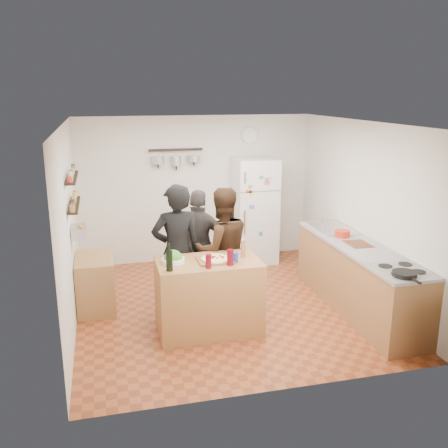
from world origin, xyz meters
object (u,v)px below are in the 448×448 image
object	(u,v)px
skillet	(404,274)
fridge	(254,210)
person_left	(177,252)
side_table	(96,283)
counter_run	(358,278)
wall_clock	(250,135)
red_bowl	(342,233)
prep_island	(209,296)
person_back	(200,245)
salt_canister	(235,257)
salad_bowl	(173,260)
pepper_mill	(243,250)
person_center	(222,250)
wine_bottle	(169,261)

from	to	relation	value
skillet	fridge	xyz separation A→B (m)	(-0.65, 3.45, -0.05)
person_left	side_table	size ratio (longest dim) A/B	2.23
counter_run	wall_clock	bearing A→B (deg)	105.92
skillet	red_bowl	world-z (taller)	red_bowl
prep_island	person_back	size ratio (longest dim) A/B	0.79
person_left	side_table	bearing A→B (deg)	-30.07
salt_canister	skillet	distance (m)	1.92
salad_bowl	pepper_mill	world-z (taller)	pepper_mill
skillet	person_center	bearing A→B (deg)	135.98
skillet	side_table	world-z (taller)	skillet
person_center	side_table	bearing A→B (deg)	-19.10
salt_canister	skillet	bearing A→B (deg)	-28.86
person_center	wall_clock	bearing A→B (deg)	-119.87
salad_bowl	fridge	xyz separation A→B (m)	(1.75, 2.36, -0.04)
salad_bowl	counter_run	bearing A→B (deg)	1.29
person_back	red_bowl	distance (m)	2.01
person_left	red_bowl	xyz separation A→B (m)	(2.34, 0.04, 0.07)
skillet	side_table	distance (m)	3.96
wine_bottle	pepper_mill	bearing A→B (deg)	15.87
salt_canister	side_table	xyz separation A→B (m)	(-1.66, 1.13, -0.60)
red_bowl	fridge	distance (m)	2.00
wine_bottle	side_table	world-z (taller)	wine_bottle
wine_bottle	counter_run	distance (m)	2.67
pepper_mill	wine_bottle	bearing A→B (deg)	-164.13
prep_island	counter_run	xyz separation A→B (m)	(2.08, 0.11, -0.01)
wine_bottle	person_center	size ratio (longest dim) A/B	0.14
prep_island	wine_bottle	xyz separation A→B (m)	(-0.50, -0.22, 0.57)
salt_canister	person_center	distance (m)	0.70
prep_island	wine_bottle	world-z (taller)	wine_bottle
pepper_mill	person_center	world-z (taller)	person_center
wine_bottle	person_left	distance (m)	0.75
salt_canister	wall_clock	world-z (taller)	wall_clock
pepper_mill	person_left	xyz separation A→B (m)	(-0.76, 0.44, -0.11)
skillet	wine_bottle	bearing A→B (deg)	161.57
prep_island	wall_clock	distance (m)	3.48
side_table	fridge	bearing A→B (deg)	27.48
counter_run	pepper_mill	bearing A→B (deg)	-178.02
skillet	salt_canister	bearing A→B (deg)	151.14
prep_island	wall_clock	xyz separation A→B (m)	(1.33, 2.74, 1.69)
wine_bottle	salt_canister	distance (m)	0.81
person_center	side_table	size ratio (longest dim) A/B	2.11
wine_bottle	counter_run	size ratio (longest dim) A/B	0.09
counter_run	salt_canister	bearing A→B (deg)	-172.76
salt_canister	counter_run	distance (m)	1.87
person_center	person_left	bearing A→B (deg)	2.99
salad_bowl	wall_clock	size ratio (longest dim) A/B	0.92
prep_island	counter_run	distance (m)	2.09
salad_bowl	pepper_mill	distance (m)	0.87
salad_bowl	pepper_mill	xyz separation A→B (m)	(0.87, 0.00, 0.07)
pepper_mill	person_center	bearing A→B (deg)	105.43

